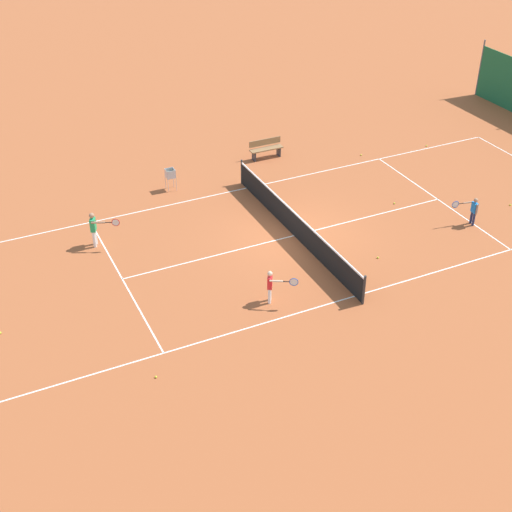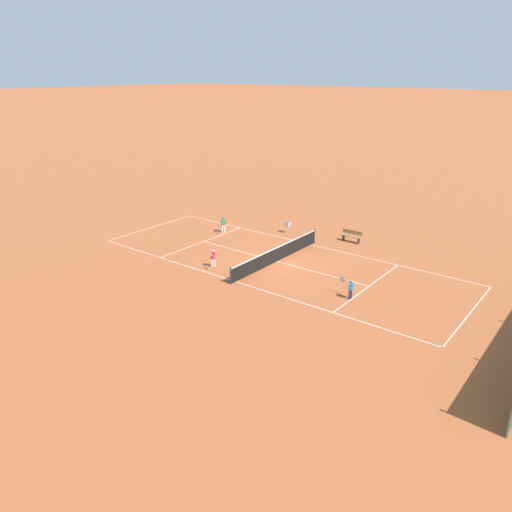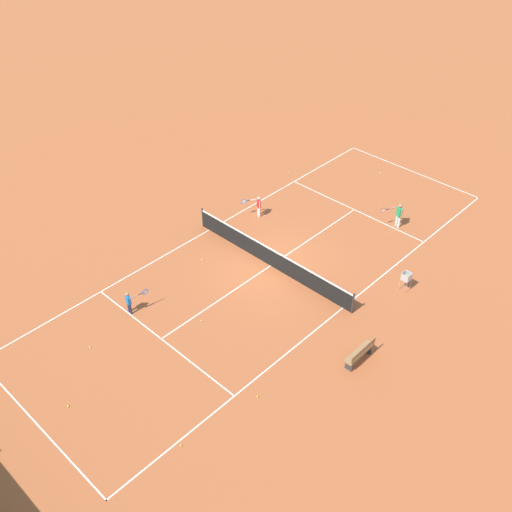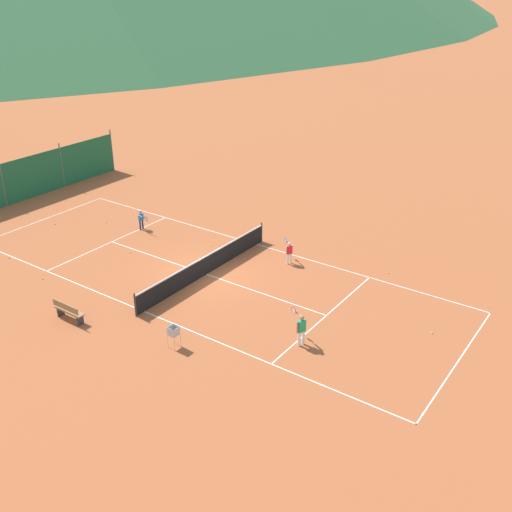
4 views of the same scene
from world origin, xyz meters
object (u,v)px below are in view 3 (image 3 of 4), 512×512
object	(u,v)px
player_far_baseline	(398,214)
player_far_service	(130,301)
tennis_ball_mid_court	(90,347)
tennis_ball_by_net_left	(258,397)
tennis_ball_near_corner	(68,406)
tennis_net	(271,257)
tennis_ball_far_corner	(288,172)
tennis_ball_alley_left	(380,173)
ball_hopper	(406,278)
tennis_ball_alley_right	(202,321)
player_near_service	(258,205)
courtside_bench	(360,353)
tennis_ball_service_box	(202,260)
tennis_ball_by_net_right	(181,445)

from	to	relation	value
player_far_baseline	player_far_service	bearing A→B (deg)	70.72
tennis_ball_mid_court	tennis_ball_by_net_left	distance (m)	6.93
player_far_service	tennis_ball_near_corner	distance (m)	5.09
tennis_ball_mid_court	tennis_ball_near_corner	distance (m)	2.82
tennis_net	tennis_ball_far_corner	xyz separation A→B (m)	(4.98, -6.93, -0.47)
tennis_ball_alley_left	ball_hopper	xyz separation A→B (m)	(-6.49, 7.68, 0.62)
tennis_ball_near_corner	tennis_ball_far_corner	bearing A→B (deg)	-73.65
tennis_ball_by_net_left	tennis_ball_alley_left	distance (m)	17.37
tennis_net	player_far_service	world-z (taller)	player_far_service
tennis_ball_near_corner	tennis_ball_alley_right	size ratio (longest dim) A/B	1.00
player_near_service	courtside_bench	size ratio (longest dim) A/B	0.76
tennis_ball_far_corner	tennis_ball_mid_court	bearing A→B (deg)	102.18
tennis_ball_service_box	tennis_ball_alley_right	world-z (taller)	same
player_far_baseline	tennis_ball_mid_court	xyz separation A→B (m)	(4.03, 15.22, -0.73)
tennis_ball_service_box	tennis_ball_alley_left	size ratio (longest dim) A/B	1.00
tennis_ball_far_corner	tennis_ball_service_box	bearing A→B (deg)	105.31
tennis_ball_near_corner	tennis_net	bearing A→B (deg)	-88.89
player_far_baseline	tennis_ball_by_net_right	xyz separation A→B (m)	(-1.89, 15.67, -0.73)
tennis_ball_far_corner	ball_hopper	bearing A→B (deg)	158.06
tennis_ball_near_corner	player_far_service	bearing A→B (deg)	-62.90
player_far_service	tennis_ball_mid_court	distance (m)	2.48
tennis_ball_mid_court	tennis_ball_alley_left	size ratio (longest dim) A/B	1.00
tennis_ball_mid_court	tennis_ball_near_corner	world-z (taller)	same
tennis_ball_near_corner	ball_hopper	distance (m)	14.48
player_far_baseline	ball_hopper	distance (m)	4.79
player_near_service	tennis_ball_mid_court	size ratio (longest dim) A/B	17.23
tennis_ball_mid_court	ball_hopper	size ratio (longest dim) A/B	0.07
player_near_service	tennis_ball_alley_right	xyz separation A→B (m)	(-3.64, 7.16, -0.63)
player_near_service	tennis_ball_by_net_right	world-z (taller)	player_near_service
ball_hopper	tennis_ball_by_net_left	bearing A→B (deg)	86.27
tennis_net	player_far_baseline	bearing A→B (deg)	-110.00
tennis_ball_by_net_right	tennis_ball_service_box	bearing A→B (deg)	-46.31
tennis_ball_by_net_right	courtside_bench	world-z (taller)	courtside_bench
courtside_bench	tennis_ball_by_net_left	bearing A→B (deg)	67.48
tennis_ball_by_net_right	courtside_bench	bearing A→B (deg)	-106.12
tennis_net	player_far_service	bearing A→B (deg)	71.50
ball_hopper	player_far_service	bearing A→B (deg)	50.75
tennis_ball_service_box	tennis_ball_mid_court	bearing A→B (deg)	97.98
tennis_ball_alley_right	tennis_ball_service_box	bearing A→B (deg)	-42.63
tennis_ball_by_net_left	player_near_service	bearing A→B (deg)	-46.55
tennis_net	tennis_ball_by_net_right	distance (m)	10.05
player_far_baseline	tennis_ball_by_net_left	distance (m)	12.71
player_near_service	ball_hopper	xyz separation A→B (m)	(-8.52, -0.26, -0.01)
tennis_ball_alley_right	player_far_service	bearing A→B (deg)	32.95
player_near_service	tennis_ball_mid_court	world-z (taller)	player_near_service
tennis_ball_service_box	tennis_ball_by_net_left	world-z (taller)	same
tennis_ball_service_box	courtside_bench	bearing A→B (deg)	179.41
tennis_net	tennis_ball_alley_right	bearing A→B (deg)	95.14
tennis_ball_alley_right	ball_hopper	distance (m)	8.90
player_near_service	player_far_service	size ratio (longest dim) A/B	1.04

